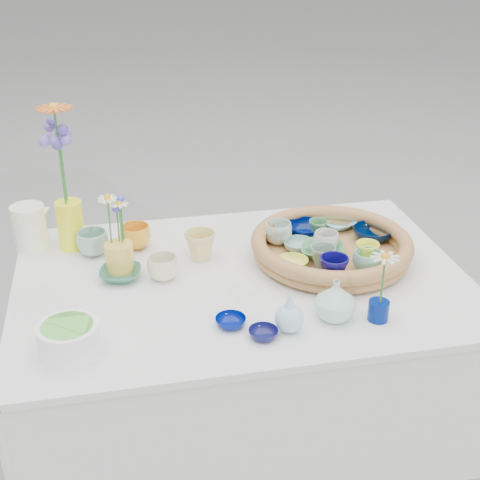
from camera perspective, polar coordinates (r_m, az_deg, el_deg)
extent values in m
plane|color=gray|center=(2.36, 0.10, -19.46)|extent=(80.00, 80.00, 0.00)
imported|color=#001053|center=(2.08, 5.65, 0.89)|extent=(0.15, 0.15, 0.04)
imported|color=#001031|center=(2.08, 11.25, 0.55)|extent=(0.16, 0.16, 0.04)
imported|color=#F8F240|center=(1.94, 10.78, -1.11)|extent=(0.07, 0.07, 0.06)
imported|color=#55955D|center=(1.96, 7.07, -0.97)|extent=(0.17, 0.17, 0.03)
imported|color=gray|center=(1.89, 7.08, -1.50)|extent=(0.09, 0.09, 0.07)
imported|color=#87BCAE|center=(1.99, 5.02, -0.48)|extent=(0.10, 0.10, 0.03)
imported|color=#B1CABF|center=(2.02, 3.26, 0.61)|extent=(0.09, 0.09, 0.07)
imported|color=silver|center=(1.99, 7.35, -0.13)|extent=(0.10, 0.10, 0.06)
imported|color=#85DDF6|center=(2.15, 8.36, 1.39)|extent=(0.13, 0.13, 0.03)
imported|color=#0B0753|center=(1.83, 8.01, -2.48)|extent=(0.09, 0.09, 0.07)
imported|color=#E6E852|center=(1.89, 4.53, -2.02)|extent=(0.09, 0.09, 0.03)
imported|color=#7BBA9A|center=(1.89, 10.77, -1.86)|extent=(0.10, 0.10, 0.06)
imported|color=#478750|center=(2.07, 6.67, 0.97)|extent=(0.07, 0.07, 0.05)
imported|color=gold|center=(2.05, -8.89, 0.28)|extent=(0.11, 0.11, 0.07)
imported|color=#DACA72|center=(1.96, -3.41, -0.46)|extent=(0.12, 0.12, 0.08)
imported|color=#2E6F55|center=(1.90, -10.17, -2.87)|extent=(0.14, 0.14, 0.03)
imported|color=beige|center=(1.87, -6.59, -2.37)|extent=(0.10, 0.10, 0.07)
imported|color=#000F71|center=(1.67, -0.80, -7.00)|extent=(0.10, 0.10, 0.02)
imported|color=#88B9A3|center=(2.03, -12.47, -0.26)|extent=(0.12, 0.12, 0.07)
imported|color=#0E0F49|center=(1.63, 2.00, -7.99)|extent=(0.08, 0.08, 0.02)
imported|color=#A8DAC6|center=(1.69, 8.14, -5.08)|extent=(0.13, 0.13, 0.11)
cylinder|color=#001664|center=(1.72, 11.73, -5.92)|extent=(0.05, 0.05, 0.05)
cylinder|color=#FFF71F|center=(2.08, -14.26, 1.27)|extent=(0.09, 0.09, 0.15)
cylinder|color=#FEC24A|center=(1.92, -10.25, -1.49)|extent=(0.08, 0.08, 0.09)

